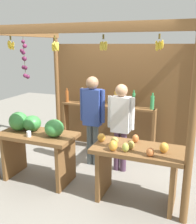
{
  "coord_description": "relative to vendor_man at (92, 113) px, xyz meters",
  "views": [
    {
      "loc": [
        1.55,
        -4.14,
        2.22
      ],
      "look_at": [
        0.0,
        -0.21,
        1.12
      ],
      "focal_mm": 41.54,
      "sensor_mm": 36.0,
      "label": 1
    }
  ],
  "objects": [
    {
      "name": "bottle_shelf_unit",
      "position": [
        0.03,
        0.72,
        -0.21
      ],
      "size": [
        2.02,
        0.22,
        1.36
      ],
      "color": "brown",
      "rests_on": "ground"
    },
    {
      "name": "fruit_counter_left",
      "position": [
        -0.66,
        -0.84,
        -0.27
      ],
      "size": [
        1.27,
        0.64,
        1.13
      ],
      "color": "brown",
      "rests_on": "ground"
    },
    {
      "name": "ground_plane",
      "position": [
        0.22,
        -0.07,
        -1.01
      ],
      "size": [
        12.0,
        12.0,
        0.0
      ],
      "primitive_type": "plane",
      "color": "gray",
      "rests_on": "ground"
    },
    {
      "name": "vendor_man",
      "position": [
        0.0,
        0.0,
        0.0
      ],
      "size": [
        0.48,
        0.23,
        1.68
      ],
      "rotation": [
        0.0,
        0.0,
        0.01
      ],
      "color": "#525C5E",
      "rests_on": "ground"
    },
    {
      "name": "vendor_woman",
      "position": [
        0.55,
        -0.05,
        -0.07
      ],
      "size": [
        0.48,
        0.21,
        1.58
      ],
      "rotation": [
        0.0,
        0.0,
        0.05
      ],
      "color": "#4E344B",
      "rests_on": "ground"
    },
    {
      "name": "market_stall",
      "position": [
        0.21,
        0.42,
        0.44
      ],
      "size": [
        3.15,
        2.22,
        2.48
      ],
      "color": "brown",
      "rests_on": "ground"
    },
    {
      "name": "fruit_counter_right",
      "position": [
        1.04,
        -0.87,
        -0.4
      ],
      "size": [
        1.28,
        0.64,
        0.97
      ],
      "color": "brown",
      "rests_on": "ground"
    }
  ]
}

